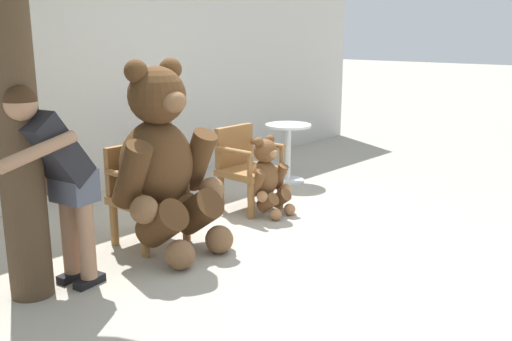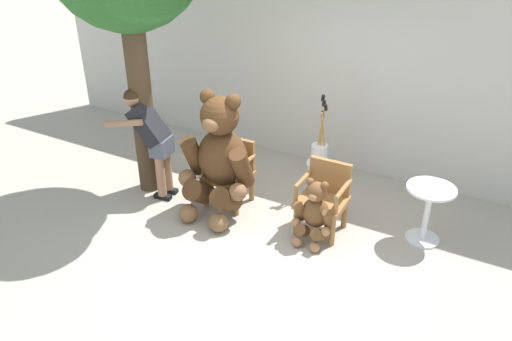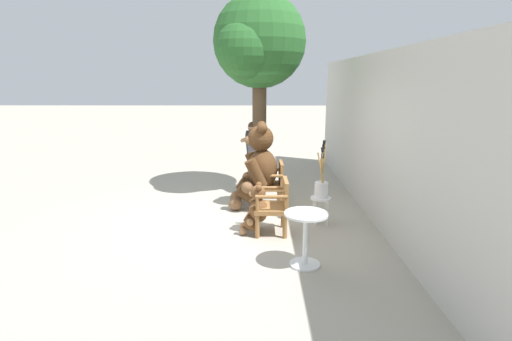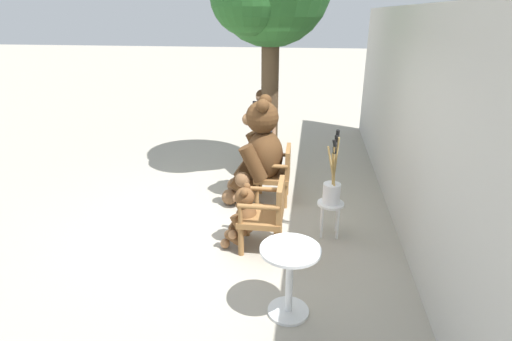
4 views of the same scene
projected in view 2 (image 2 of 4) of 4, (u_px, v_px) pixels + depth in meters
The scene contains 10 objects.
ground_plane at pixel (250, 239), 5.97m from camera, with size 60.00×60.00×0.00m, color #A8A091.
back_wall at pixel (332, 73), 7.16m from camera, with size 10.00×0.16×2.80m, color beige.
wooden_chair_left at pixel (231, 170), 6.53m from camera, with size 0.57×0.53×0.86m.
wooden_chair_right at pixel (324, 196), 5.97m from camera, with size 0.56×0.52×0.86m.
teddy_bear_large at pixel (219, 156), 6.17m from camera, with size 0.96×0.91×1.61m.
teddy_bear_small at pixel (314, 212), 5.78m from camera, with size 0.48×0.45×0.80m.
person_visitor at pixel (151, 135), 6.49m from camera, with size 0.80×0.56×1.49m.
white_stool at pixel (318, 169), 6.79m from camera, with size 0.34×0.34×0.46m.
brush_bucket at pixel (320, 150), 6.65m from camera, with size 0.22×0.22×0.95m.
round_side_table at pixel (428, 208), 5.76m from camera, with size 0.56×0.56×0.72m.
Camera 2 is at (2.43, -4.22, 3.56)m, focal length 35.00 mm.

